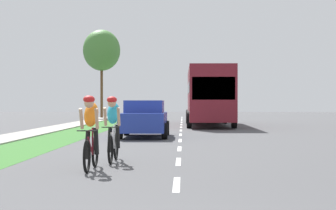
{
  "coord_description": "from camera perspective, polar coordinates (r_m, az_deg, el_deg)",
  "views": [
    {
      "loc": [
        0.11,
        -4.36,
        1.43
      ],
      "look_at": [
        -0.48,
        17.34,
        1.34
      ],
      "focal_mm": 59.31,
      "sensor_mm": 36.0,
      "label": 1
    }
  ],
  "objects": [
    {
      "name": "street_tree_far",
      "position": [
        51.69,
        -6.84,
        5.58
      ],
      "size": [
        3.43,
        3.43,
        8.15
      ],
      "color": "brown",
      "rests_on": "ground_plane"
    },
    {
      "name": "grass_verge",
      "position": [
        24.91,
        -10.09,
        -3.04
      ],
      "size": [
        2.26,
        70.0,
        0.01
      ],
      "primitive_type": "cube",
      "color": "#38722D",
      "rests_on": "ground_plane"
    },
    {
      "name": "ground_plane",
      "position": [
        24.4,
        1.3,
        -3.11
      ],
      "size": [
        120.0,
        120.0,
        0.0
      ],
      "primitive_type": "plane",
      "color": "#4C4C4F"
    },
    {
      "name": "bus_maroon",
      "position": [
        34.72,
        4.19,
        1.16
      ],
      "size": [
        2.78,
        11.6,
        3.48
      ],
      "color": "maroon",
      "rests_on": "ground_plane"
    },
    {
      "name": "cyclist_trailing",
      "position": [
        13.42,
        -5.66,
        -2.4
      ],
      "size": [
        0.42,
        1.72,
        1.58
      ],
      "color": "black",
      "rests_on": "ground_plane"
    },
    {
      "name": "sidewalk_concrete",
      "position": [
        25.38,
        -14.44,
        -2.98
      ],
      "size": [
        1.66,
        70.0,
        0.1
      ],
      "primitive_type": "cube",
      "color": "#9E998E",
      "rests_on": "ground_plane"
    },
    {
      "name": "lane_markings_center",
      "position": [
        28.39,
        1.34,
        -2.63
      ],
      "size": [
        0.12,
        54.07,
        0.01
      ],
      "color": "white",
      "rests_on": "ground_plane"
    },
    {
      "name": "cyclist_lead",
      "position": [
        11.83,
        -7.93,
        -2.76
      ],
      "size": [
        0.42,
        1.72,
        1.58
      ],
      "color": "black",
      "rests_on": "ground_plane"
    },
    {
      "name": "sedan_blue",
      "position": [
        23.01,
        -2.43,
        -1.4
      ],
      "size": [
        1.98,
        4.3,
        1.52
      ],
      "color": "#23389E",
      "rests_on": "ground_plane"
    }
  ]
}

